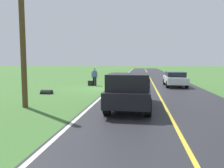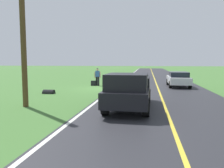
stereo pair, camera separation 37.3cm
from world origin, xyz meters
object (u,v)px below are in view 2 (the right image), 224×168
object	(u,v)px
suitcase_carried	(93,83)
pickup_truck_passing	(129,90)
sedan_near_oncoming	(178,79)
utility_pole_roadside	(23,34)
hitchhiker_walking	(98,76)

from	to	relation	value
suitcase_carried	pickup_truck_passing	world-z (taller)	pickup_truck_passing
pickup_truck_passing	sedan_near_oncoming	bearing A→B (deg)	-109.33
suitcase_carried	pickup_truck_passing	size ratio (longest dim) A/B	0.09
utility_pole_roadside	suitcase_carried	bearing A→B (deg)	-95.59
sedan_near_oncoming	utility_pole_roadside	xyz separation A→B (m)	(9.23, 11.08, 3.02)
hitchhiker_walking	suitcase_carried	distance (m)	0.85
hitchhiker_walking	pickup_truck_passing	distance (m)	11.19
hitchhiker_walking	pickup_truck_passing	xyz separation A→B (m)	(-3.99, 10.46, -0.01)
hitchhiker_walking	utility_pole_roadside	distance (m)	11.19
pickup_truck_passing	utility_pole_roadside	size ratio (longest dim) A/B	0.72
sedan_near_oncoming	utility_pole_roadside	distance (m)	14.73
suitcase_carried	utility_pole_roadside	distance (m)	11.24
pickup_truck_passing	utility_pole_roadside	world-z (taller)	utility_pole_roadside
suitcase_carried	pickup_truck_passing	distance (m)	11.26
hitchhiker_walking	pickup_truck_passing	bearing A→B (deg)	110.88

